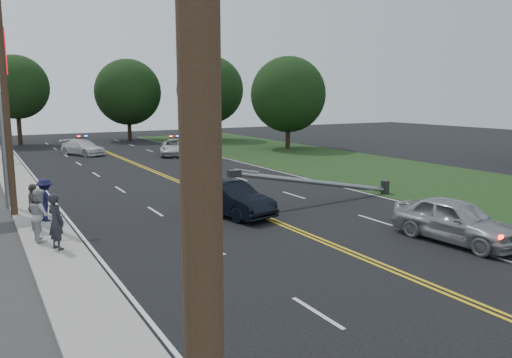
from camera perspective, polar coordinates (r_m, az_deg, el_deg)
ground at (r=16.01m, az=13.48°, el=-9.32°), size 120.00×120.00×0.00m
sidewalk at (r=21.67m, az=-23.36°, el=-4.71°), size 1.80×70.00×0.12m
grass_verge at (r=32.26m, az=18.94°, el=-0.05°), size 12.00×80.00×0.01m
centerline_yellow at (r=23.99m, az=-3.02°, el=-2.71°), size 0.36×80.00×0.00m
traffic_signal at (r=45.07m, az=-5.06°, el=8.39°), size 0.28×0.41×7.05m
fallen_streetlight at (r=24.34m, az=7.95°, el=-0.44°), size 9.36×0.44×1.91m
utility_pole_near at (r=3.24m, az=-6.47°, el=9.00°), size 1.60×0.28×10.00m
utility_pole_mid at (r=23.01m, az=-26.77°, el=8.49°), size 1.60×0.28×10.00m
tree_6 at (r=56.78m, az=-25.73°, el=9.44°), size 6.45×6.45×9.13m
tree_7 at (r=59.10m, az=-14.42°, el=9.59°), size 7.43×7.43×9.15m
tree_8 at (r=57.73m, az=-5.29°, el=10.12°), size 7.59×7.59×9.50m
tree_9 at (r=48.14m, az=3.71°, el=9.62°), size 7.16×7.16×8.75m
crashed_sedan at (r=21.41m, az=-2.93°, el=-2.27°), size 2.49×4.61×1.44m
waiting_sedan at (r=18.88m, az=21.89°, el=-4.41°), size 2.22×4.70×1.55m
emergency_a at (r=43.38m, az=-9.27°, el=3.59°), size 3.95×5.38×1.36m
emergency_b at (r=45.50m, az=-19.16°, el=3.42°), size 3.59×4.82×1.30m
bystander_a at (r=17.53m, az=-21.89°, el=-4.52°), size 0.69×0.80×1.86m
bystander_b at (r=18.78m, az=-23.43°, el=-3.77°), size 0.73×0.92×1.83m
bystander_c at (r=21.63m, az=-22.94°, el=-2.21°), size 1.10×1.28×1.72m
bystander_d at (r=20.31m, az=-24.06°, el=-2.95°), size 0.44×1.04×1.76m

